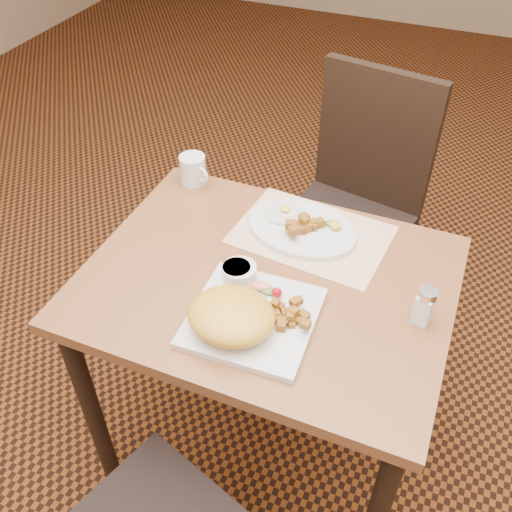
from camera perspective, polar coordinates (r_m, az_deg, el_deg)
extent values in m
plane|color=black|center=(2.01, 0.83, -17.69)|extent=(8.00, 8.00, 0.00)
cube|color=brown|center=(1.43, 1.11, -2.68)|extent=(0.90, 0.70, 0.03)
cylinder|color=black|center=(1.70, -16.09, -14.59)|extent=(0.05, 0.05, 0.71)
cylinder|color=black|center=(2.01, -6.51, -1.64)|extent=(0.05, 0.05, 0.71)
cylinder|color=black|center=(1.86, 16.15, -8.10)|extent=(0.05, 0.05, 0.71)
cylinder|color=black|center=(1.70, -8.99, -22.76)|extent=(0.04, 0.04, 0.42)
cube|color=black|center=(2.05, 8.62, 2.68)|extent=(0.49, 0.49, 0.05)
cylinder|color=black|center=(2.29, 14.03, -1.12)|extent=(0.04, 0.04, 0.42)
cylinder|color=black|center=(2.05, 10.22, -6.93)|extent=(0.04, 0.04, 0.42)
cylinder|color=black|center=(2.39, 6.11, 2.07)|extent=(0.04, 0.04, 0.42)
cylinder|color=black|center=(2.15, 1.56, -3.10)|extent=(0.04, 0.04, 0.42)
cube|color=black|center=(2.06, 11.91, 11.47)|extent=(0.42, 0.12, 0.50)
cube|color=white|center=(1.54, 5.57, 2.13)|extent=(0.42, 0.32, 0.00)
cube|color=silver|center=(1.31, -0.31, -6.15)|extent=(0.29, 0.29, 0.02)
ellipsoid|color=gold|center=(1.26, -2.47, -5.97)|extent=(0.20, 0.18, 0.07)
ellipsoid|color=gold|center=(1.26, -1.77, -7.62)|extent=(0.08, 0.07, 0.03)
ellipsoid|color=gold|center=(1.31, -4.30, -4.99)|extent=(0.08, 0.07, 0.03)
cylinder|color=silver|center=(1.37, -1.66, -1.79)|extent=(0.08, 0.08, 0.05)
cylinder|color=beige|center=(1.36, -1.97, -1.15)|extent=(0.07, 0.07, 0.01)
ellipsoid|color=#387223|center=(1.35, 1.26, -3.45)|extent=(0.04, 0.03, 0.01)
ellipsoid|color=red|center=(1.34, 2.10, -3.68)|extent=(0.03, 0.03, 0.03)
ellipsoid|color=#F28C72|center=(1.36, 0.29, -3.00)|extent=(0.07, 0.05, 0.02)
cylinder|color=white|center=(1.58, 2.75, 4.26)|extent=(0.10, 0.10, 0.01)
ellipsoid|color=yellow|center=(1.58, 2.94, 4.73)|extent=(0.03, 0.03, 0.01)
ellipsoid|color=#387223|center=(1.55, 7.65, 3.27)|extent=(0.04, 0.04, 0.01)
ellipsoid|color=yellow|center=(1.54, 7.93, 3.06)|extent=(0.05, 0.04, 0.02)
cube|color=white|center=(1.34, 16.43, -5.14)|extent=(0.05, 0.05, 0.08)
cylinder|color=silver|center=(1.30, 16.85, -3.64)|extent=(0.05, 0.05, 0.02)
cylinder|color=silver|center=(1.72, -6.32, 8.59)|extent=(0.08, 0.08, 0.09)
torus|color=silver|center=(1.69, -5.38, 8.05)|extent=(0.05, 0.03, 0.05)
cube|color=#9E6319|center=(1.31, 2.33, -5.07)|extent=(0.02, 0.02, 0.02)
cube|color=#9E6319|center=(1.30, 3.91, -4.63)|extent=(0.03, 0.03, 0.02)
cube|color=#9E6319|center=(1.30, 3.04, -5.77)|extent=(0.03, 0.03, 0.02)
cube|color=#9E6319|center=(1.29, 1.89, -5.86)|extent=(0.03, 0.03, 0.02)
cube|color=#9E6319|center=(1.28, 3.44, -5.59)|extent=(0.03, 0.03, 0.02)
cube|color=#9E6319|center=(1.28, 2.82, -6.66)|extent=(0.02, 0.02, 0.02)
cube|color=#9E6319|center=(1.29, 3.21, -6.20)|extent=(0.02, 0.02, 0.02)
cube|color=#9E6319|center=(1.27, 2.54, -7.01)|extent=(0.02, 0.03, 0.02)
cube|color=#9E6319|center=(1.28, 3.60, -6.82)|extent=(0.02, 0.02, 0.01)
cube|color=#9E6319|center=(1.29, 2.10, -6.32)|extent=(0.02, 0.02, 0.02)
cube|color=#9E6319|center=(1.30, 4.68, -5.84)|extent=(0.02, 0.02, 0.02)
cube|color=#9E6319|center=(1.30, 1.93, -4.78)|extent=(0.02, 0.02, 0.02)
cube|color=#9E6319|center=(1.30, 4.86, -6.00)|extent=(0.03, 0.03, 0.02)
cube|color=#9E6319|center=(1.27, 3.43, -6.00)|extent=(0.02, 0.02, 0.02)
cube|color=#9E6319|center=(1.26, 4.99, -6.83)|extent=(0.02, 0.02, 0.02)
cube|color=#9E6319|center=(1.29, 3.23, -6.20)|extent=(0.02, 0.02, 0.02)
cube|color=#9E6319|center=(1.31, 4.32, -4.44)|extent=(0.02, 0.02, 0.02)
cube|color=#9E6319|center=(1.29, 4.20, -6.47)|extent=(0.02, 0.02, 0.01)
cube|color=#9E6319|center=(1.28, 0.93, -5.34)|extent=(0.03, 0.03, 0.02)
cube|color=#9E6319|center=(1.28, 3.80, -5.63)|extent=(0.02, 0.02, 0.02)
cube|color=#9E6319|center=(1.52, 4.44, 2.90)|extent=(0.03, 0.02, 0.02)
cube|color=#9E6319|center=(1.52, 4.94, 2.78)|extent=(0.02, 0.02, 0.02)
cube|color=#9E6319|center=(1.51, 4.54, 2.67)|extent=(0.03, 0.03, 0.02)
cube|color=#9E6319|center=(1.48, 3.79, 2.54)|extent=(0.03, 0.03, 0.02)
cube|color=#9E6319|center=(1.52, 4.23, 2.96)|extent=(0.02, 0.02, 0.02)
cube|color=#9E6319|center=(1.53, 4.85, 3.08)|extent=(0.03, 0.03, 0.02)
cube|color=#9E6319|center=(1.50, 3.39, 3.11)|extent=(0.03, 0.03, 0.02)
cube|color=#9E6319|center=(1.54, 5.69, 3.26)|extent=(0.03, 0.03, 0.02)
cube|color=#9E6319|center=(1.52, 4.94, 2.79)|extent=(0.03, 0.03, 0.02)
cube|color=#9E6319|center=(1.53, 3.79, 3.18)|extent=(0.02, 0.02, 0.02)
cube|color=#9E6319|center=(1.53, 5.80, 2.95)|extent=(0.02, 0.02, 0.02)
cube|color=#9E6319|center=(1.52, 4.86, 3.51)|extent=(0.03, 0.03, 0.02)
cube|color=#9E6319|center=(1.52, 4.80, 2.73)|extent=(0.02, 0.02, 0.02)
cube|color=#9E6319|center=(1.52, 5.13, 2.92)|extent=(0.03, 0.03, 0.02)
cube|color=#9E6319|center=(1.53, 4.98, 3.14)|extent=(0.02, 0.02, 0.02)
cube|color=#9E6319|center=(1.55, 4.84, 3.83)|extent=(0.03, 0.03, 0.02)
cube|color=#9E6319|center=(1.54, 6.37, 3.31)|extent=(0.03, 0.03, 0.02)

